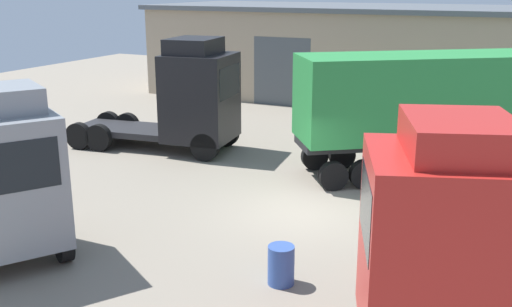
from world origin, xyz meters
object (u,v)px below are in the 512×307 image
Objects in this scene: tractor_unit_black at (189,99)px; tractor_unit_red at (462,253)px; container_trailer_green at (436,99)px; traffic_cone at (372,262)px; oil_drum at (281,265)px.

tractor_unit_red is at bearing -48.31° from tractor_unit_black.
container_trailer_green is 8.44m from traffic_cone.
tractor_unit_red is 3.80m from traffic_cone.
oil_drum is 2.16m from traffic_cone.
tractor_unit_black is 9.05m from container_trailer_green.
tractor_unit_red reaches higher than traffic_cone.
tractor_unit_black is 0.75× the size of container_trailer_green.
container_trailer_green reaches higher than traffic_cone.
traffic_cone is at bearing 39.76° from oil_drum.
tractor_unit_red is at bearing -51.11° from traffic_cone.
oil_drum reaches higher than traffic_cone.
oil_drum is at bearing -134.78° from container_trailer_green.
tractor_unit_red reaches higher than container_trailer_green.
tractor_unit_black is 12.28× the size of traffic_cone.
tractor_unit_red is (11.23, -9.59, -0.02)m from tractor_unit_black.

